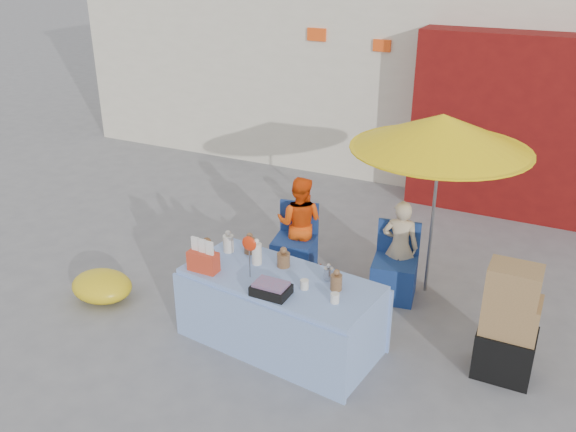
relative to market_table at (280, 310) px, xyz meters
The scene contains 9 objects.
ground 0.71m from the market_table, 156.60° to the left, with size 80.00×80.00×0.00m, color slate.
market_table is the anchor object (origin of this frame).
chair_left 1.47m from the market_table, 110.26° to the left, with size 0.55×0.54×0.85m.
chair_right 1.57m from the market_table, 61.56° to the left, with size 0.55×0.54×0.85m.
vendor_orange 1.60m from the market_table, 108.49° to the left, with size 0.58×0.45×1.19m, color #FA4F0D.
vendor_beige 1.69m from the market_table, 63.66° to the left, with size 0.41×0.27×1.12m, color #CBB48F.
umbrella 2.47m from the market_table, 57.74° to the left, with size 1.90×1.90×2.09m.
box_stack 2.13m from the market_table, 13.31° to the left, with size 0.51×0.42×1.14m.
tarp_bundle 2.19m from the market_table, behind, with size 0.72×0.58×0.32m, color yellow.
Camera 1 is at (2.88, -4.76, 3.68)m, focal length 38.00 mm.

